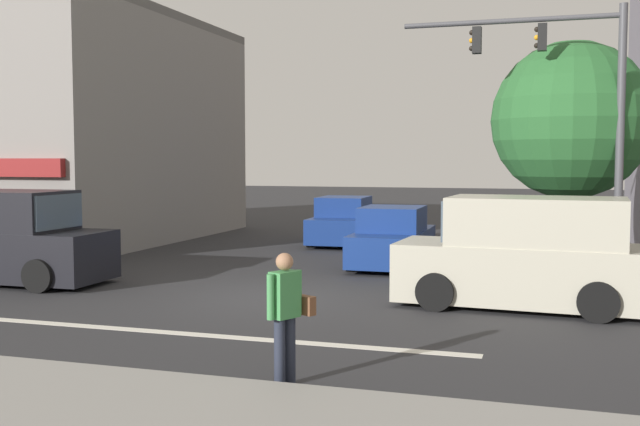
% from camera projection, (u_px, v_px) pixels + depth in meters
% --- Properties ---
extents(ground_plane, '(120.00, 120.00, 0.00)m').
position_uv_depth(ground_plane, '(275.00, 297.00, 15.38)').
color(ground_plane, '#2B2B2D').
extents(lane_marking_stripe, '(9.00, 0.24, 0.01)m').
position_uv_depth(lane_marking_stripe, '(198.00, 335.00, 12.05)').
color(lane_marking_stripe, silver).
rests_on(lane_marking_stripe, ground).
extents(building_left_block, '(11.41, 11.84, 7.80)m').
position_uv_depth(building_left_block, '(36.00, 130.00, 27.03)').
color(building_left_block, gray).
rests_on(building_left_block, ground).
extents(street_tree, '(3.83, 3.83, 5.69)m').
position_uv_depth(street_tree, '(571.00, 121.00, 18.16)').
color(street_tree, '#4C3823').
rests_on(street_tree, ground).
extents(utility_pole_near_left, '(1.40, 0.22, 8.42)m').
position_uv_depth(utility_pole_near_left, '(75.00, 110.00, 23.25)').
color(utility_pole_near_left, brown).
rests_on(utility_pole_near_left, ground).
extents(traffic_light_mast, '(4.89, 0.24, 6.20)m').
position_uv_depth(traffic_light_mast, '(574.00, 98.00, 16.61)').
color(traffic_light_mast, '#47474C').
rests_on(traffic_light_mast, ground).
extents(sedan_parked_curbside, '(1.94, 4.13, 1.58)m').
position_uv_depth(sedan_parked_curbside, '(393.00, 239.00, 19.80)').
color(sedan_parked_curbside, navy).
rests_on(sedan_parked_curbside, ground).
extents(van_crossing_rightbound, '(4.70, 2.24, 2.11)m').
position_uv_depth(van_crossing_rightbound, '(525.00, 255.00, 14.19)').
color(van_crossing_rightbound, '#B7B29E').
rests_on(van_crossing_rightbound, ground).
extents(van_approaching_near, '(4.63, 2.10, 2.11)m').
position_uv_depth(van_approaching_near, '(6.00, 239.00, 17.08)').
color(van_approaching_near, black).
rests_on(van_approaching_near, ground).
extents(sedan_waiting_far, '(2.02, 4.17, 1.58)m').
position_uv_depth(sedan_waiting_far, '(344.00, 223.00, 25.00)').
color(sedan_waiting_far, navy).
rests_on(sedan_waiting_far, ground).
extents(pedestrian_foreground_with_bag, '(0.51, 0.65, 1.67)m').
position_uv_depth(pedestrian_foreground_with_bag, '(286.00, 310.00, 9.30)').
color(pedestrian_foreground_with_bag, '#232838').
rests_on(pedestrian_foreground_with_bag, ground).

